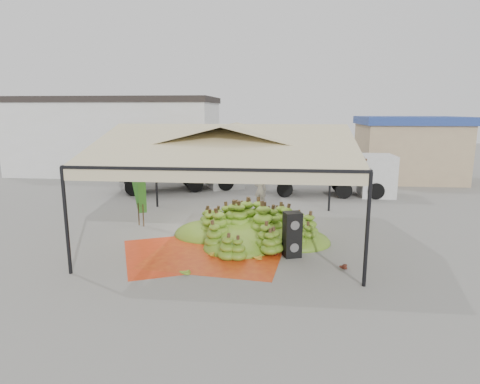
# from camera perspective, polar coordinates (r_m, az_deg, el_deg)

# --- Properties ---
(ground) EXTENTS (90.00, 90.00, 0.00)m
(ground) POSITION_cam_1_polar(r_m,az_deg,el_deg) (14.80, -1.37, -6.08)
(ground) COLOR slate
(ground) RESTS_ON ground
(canopy_tent) EXTENTS (8.10, 8.10, 4.00)m
(canopy_tent) POSITION_cam_1_polar(r_m,az_deg,el_deg) (14.15, -1.44, 6.76)
(canopy_tent) COLOR black
(canopy_tent) RESTS_ON ground
(building_white) EXTENTS (14.30, 6.30, 5.40)m
(building_white) POSITION_cam_1_polar(r_m,az_deg,el_deg) (30.42, -17.11, 7.69)
(building_white) COLOR silver
(building_white) RESTS_ON ground
(building_tan) EXTENTS (6.30, 5.30, 4.10)m
(building_tan) POSITION_cam_1_polar(r_m,az_deg,el_deg) (28.31, 22.82, 5.76)
(building_tan) COLOR tan
(building_tan) RESTS_ON ground
(tarp_left) EXTENTS (4.82, 4.73, 0.01)m
(tarp_left) POSITION_cam_1_polar(r_m,az_deg,el_deg) (13.12, -7.69, -8.49)
(tarp_left) COLOR red
(tarp_left) RESTS_ON ground
(tarp_right) EXTENTS (4.54, 4.72, 0.01)m
(tarp_right) POSITION_cam_1_polar(r_m,az_deg,el_deg) (13.24, -2.84, -8.22)
(tarp_right) COLOR #D25113
(tarp_right) RESTS_ON ground
(banana_heap) EXTENTS (6.92, 6.20, 1.25)m
(banana_heap) POSITION_cam_1_polar(r_m,az_deg,el_deg) (14.16, 1.89, -4.25)
(banana_heap) COLOR #4F7E1A
(banana_heap) RESTS_ON ground
(hand_yellow_a) EXTENTS (0.60, 0.56, 0.22)m
(hand_yellow_a) POSITION_cam_1_polar(r_m,az_deg,el_deg) (12.42, 2.29, -9.06)
(hand_yellow_a) COLOR gold
(hand_yellow_a) RESTS_ON ground
(hand_yellow_b) EXTENTS (0.57, 0.51, 0.21)m
(hand_yellow_b) POSITION_cam_1_polar(r_m,az_deg,el_deg) (12.62, -4.48, -8.75)
(hand_yellow_b) COLOR #B09923
(hand_yellow_b) RESTS_ON ground
(hand_red_a) EXTENTS (0.59, 0.55, 0.22)m
(hand_red_a) POSITION_cam_1_polar(r_m,az_deg,el_deg) (12.08, 14.10, -10.01)
(hand_red_a) COLOR #502412
(hand_red_a) RESTS_ON ground
(hand_red_b) EXTENTS (0.56, 0.48, 0.23)m
(hand_red_b) POSITION_cam_1_polar(r_m,az_deg,el_deg) (12.76, 4.48, -8.49)
(hand_red_b) COLOR #541E13
(hand_red_b) RESTS_ON ground
(hand_green) EXTENTS (0.60, 0.58, 0.21)m
(hand_green) POSITION_cam_1_polar(r_m,az_deg,el_deg) (11.48, -7.95, -10.95)
(hand_green) COLOR #4A7618
(hand_green) RESTS_ON ground
(hanging_bunches) EXTENTS (1.74, 0.24, 0.20)m
(hanging_bunches) POSITION_cam_1_polar(r_m,az_deg,el_deg) (12.92, -2.48, 3.26)
(hanging_bunches) COLOR #55821B
(hanging_bunches) RESTS_ON ground
(speaker_stack) EXTENTS (0.63, 0.58, 1.42)m
(speaker_stack) POSITION_cam_1_polar(r_m,az_deg,el_deg) (12.56, 7.43, -6.01)
(speaker_stack) COLOR black
(speaker_stack) RESTS_ON ground
(banana_leaves) EXTENTS (0.96, 1.36, 3.70)m
(banana_leaves) POSITION_cam_1_polar(r_m,az_deg,el_deg) (16.48, -13.88, -4.58)
(banana_leaves) COLOR #29741F
(banana_leaves) RESTS_ON ground
(vendor) EXTENTS (0.63, 0.48, 1.57)m
(vendor) POSITION_cam_1_polar(r_m,az_deg,el_deg) (18.98, 2.90, 0.30)
(vendor) COLOR gray
(vendor) RESTS_ON ground
(truck_left) EXTENTS (7.30, 4.86, 2.38)m
(truck_left) POSITION_cam_1_polar(r_m,az_deg,el_deg) (23.25, -7.65, 3.98)
(truck_left) COLOR #472E17
(truck_left) RESTS_ON ground
(truck_right) EXTENTS (6.35, 2.25, 2.18)m
(truck_right) POSITION_cam_1_polar(r_m,az_deg,el_deg) (22.14, 13.63, 3.06)
(truck_right) COLOR #52341B
(truck_right) RESTS_ON ground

